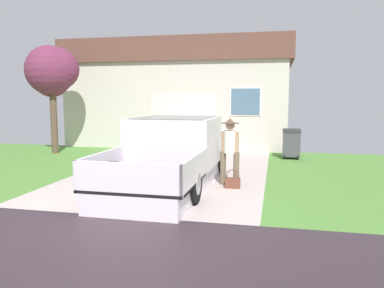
{
  "coord_description": "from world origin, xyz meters",
  "views": [
    {
      "loc": [
        2.81,
        -6.26,
        2.14
      ],
      "look_at": [
        0.78,
        3.0,
        0.97
      ],
      "focal_mm": 35.7,
      "sensor_mm": 36.0,
      "label": 1
    }
  ],
  "objects_px": {
    "front_yard_tree": "(53,72)",
    "wheeled_trash_bin": "(291,143)",
    "house_with_garage": "(188,94)",
    "person_with_hat": "(230,147)",
    "pickup_truck": "(174,153)",
    "handbag": "(233,182)"
  },
  "relations": [
    {
      "from": "front_yard_tree",
      "to": "wheeled_trash_bin",
      "type": "bearing_deg",
      "value": 3.38
    },
    {
      "from": "wheeled_trash_bin",
      "to": "front_yard_tree",
      "type": "bearing_deg",
      "value": -176.62
    },
    {
      "from": "front_yard_tree",
      "to": "house_with_garage",
      "type": "bearing_deg",
      "value": 52.77
    },
    {
      "from": "house_with_garage",
      "to": "person_with_hat",
      "type": "bearing_deg",
      "value": -71.05
    },
    {
      "from": "pickup_truck",
      "to": "front_yard_tree",
      "type": "height_order",
      "value": "front_yard_tree"
    },
    {
      "from": "pickup_truck",
      "to": "front_yard_tree",
      "type": "relative_size",
      "value": 1.34
    },
    {
      "from": "pickup_truck",
      "to": "handbag",
      "type": "relative_size",
      "value": 12.24
    },
    {
      "from": "pickup_truck",
      "to": "handbag",
      "type": "distance_m",
      "value": 1.68
    },
    {
      "from": "front_yard_tree",
      "to": "handbag",
      "type": "bearing_deg",
      "value": -30.48
    },
    {
      "from": "person_with_hat",
      "to": "handbag",
      "type": "distance_m",
      "value": 0.87
    },
    {
      "from": "handbag",
      "to": "front_yard_tree",
      "type": "bearing_deg",
      "value": 149.52
    },
    {
      "from": "wheeled_trash_bin",
      "to": "handbag",
      "type": "bearing_deg",
      "value": -107.36
    },
    {
      "from": "pickup_truck",
      "to": "handbag",
      "type": "bearing_deg",
      "value": -12.47
    },
    {
      "from": "wheeled_trash_bin",
      "to": "house_with_garage",
      "type": "bearing_deg",
      "value": 135.28
    },
    {
      "from": "person_with_hat",
      "to": "handbag",
      "type": "height_order",
      "value": "person_with_hat"
    },
    {
      "from": "house_with_garage",
      "to": "front_yard_tree",
      "type": "height_order",
      "value": "house_with_garage"
    },
    {
      "from": "person_with_hat",
      "to": "house_with_garage",
      "type": "bearing_deg",
      "value": -62.54
    },
    {
      "from": "pickup_truck",
      "to": "house_with_garage",
      "type": "relative_size",
      "value": 0.55
    },
    {
      "from": "pickup_truck",
      "to": "wheeled_trash_bin",
      "type": "relative_size",
      "value": 5.28
    },
    {
      "from": "person_with_hat",
      "to": "wheeled_trash_bin",
      "type": "xyz_separation_m",
      "value": [
        1.63,
        4.53,
        -0.38
      ]
    },
    {
      "from": "handbag",
      "to": "house_with_garage",
      "type": "distance_m",
      "value": 10.4
    },
    {
      "from": "pickup_truck",
      "to": "handbag",
      "type": "xyz_separation_m",
      "value": [
        1.53,
        -0.35,
        -0.6
      ]
    }
  ]
}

